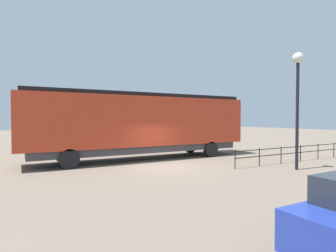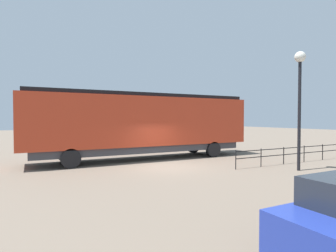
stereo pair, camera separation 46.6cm
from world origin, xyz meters
name	(u,v)px [view 2 (the right image)]	position (x,y,z in m)	size (l,w,h in m)	color
ground_plane	(167,167)	(0.00, 0.00, 0.00)	(120.00, 120.00, 0.00)	#756656
locomotive	(150,123)	(-3.34, 0.32, 2.46)	(3.00, 15.19, 4.42)	red
lamp_post	(300,83)	(4.19, 5.71, 4.64)	(0.57, 0.57, 6.30)	black
platform_fence	(304,151)	(2.45, 8.53, 0.69)	(0.05, 11.27, 1.05)	black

